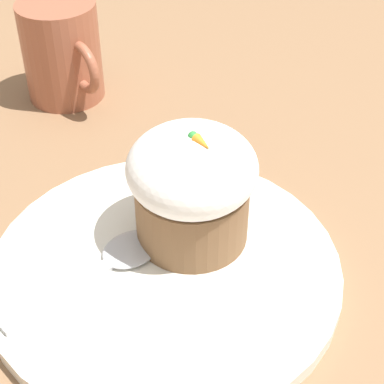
# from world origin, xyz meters

# --- Properties ---
(ground_plane) EXTENTS (4.00, 4.00, 0.00)m
(ground_plane) POSITION_xyz_m (0.00, 0.00, 0.00)
(ground_plane) COLOR #846042
(dessert_plate) EXTENTS (0.26, 0.26, 0.01)m
(dessert_plate) POSITION_xyz_m (0.00, 0.00, 0.01)
(dessert_plate) COLOR white
(dessert_plate) RESTS_ON ground_plane
(carrot_cake) EXTENTS (0.09, 0.09, 0.10)m
(carrot_cake) POSITION_xyz_m (-0.01, 0.03, 0.06)
(carrot_cake) COLOR brown
(carrot_cake) RESTS_ON dessert_plate
(spoon) EXTENTS (0.04, 0.13, 0.01)m
(spoon) POSITION_xyz_m (-0.02, -0.03, 0.02)
(spoon) COLOR #B7B7BC
(spoon) RESTS_ON dessert_plate
(coffee_cup) EXTENTS (0.11, 0.08, 0.10)m
(coffee_cup) POSITION_xyz_m (-0.27, 0.07, 0.05)
(coffee_cup) COLOR #9E563D
(coffee_cup) RESTS_ON ground_plane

